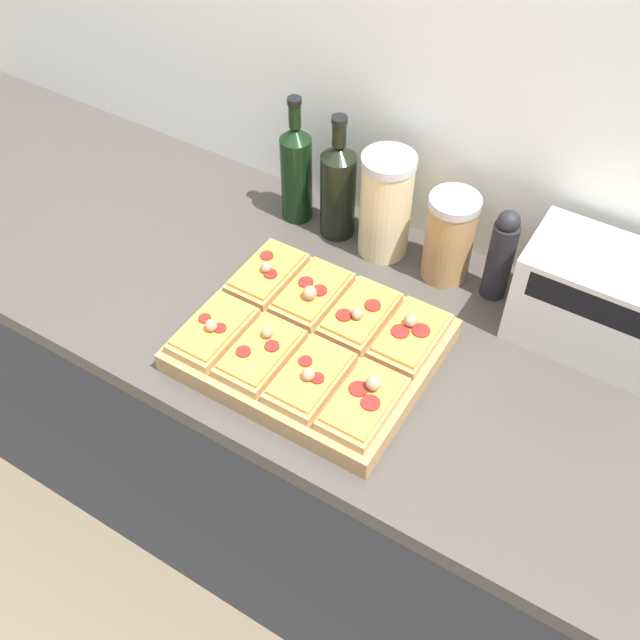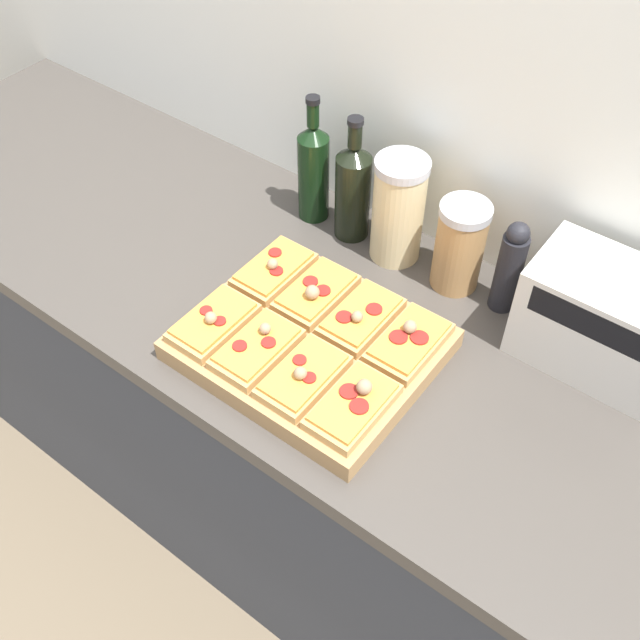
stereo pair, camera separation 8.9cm
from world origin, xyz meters
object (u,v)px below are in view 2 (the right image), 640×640
object	(u,v)px
olive_oil_bottle	(313,170)
pepper_mill	(510,267)
grain_jar_tall	(398,210)
grain_jar_short	(460,246)
wine_bottle	(353,189)
cutting_board	(310,345)
toaster_oven	(601,319)

from	to	relation	value
olive_oil_bottle	pepper_mill	xyz separation A→B (m)	(0.47, -0.00, -0.02)
grain_jar_tall	grain_jar_short	bearing A→B (deg)	-0.00
wine_bottle	pepper_mill	world-z (taller)	wine_bottle
cutting_board	grain_jar_tall	world-z (taller)	grain_jar_tall
wine_bottle	toaster_oven	world-z (taller)	wine_bottle
wine_bottle	grain_jar_short	bearing A→B (deg)	0.00
olive_oil_bottle	wine_bottle	xyz separation A→B (m)	(0.10, -0.00, -0.00)
cutting_board	toaster_oven	xyz separation A→B (m)	(0.42, 0.31, 0.08)
olive_oil_bottle	toaster_oven	bearing A→B (deg)	-1.70
olive_oil_bottle	cutting_board	bearing A→B (deg)	-53.53
grain_jar_tall	cutting_board	bearing A→B (deg)	-85.46
cutting_board	toaster_oven	size ratio (longest dim) A/B	1.48
wine_bottle	pepper_mill	bearing A→B (deg)	0.00
olive_oil_bottle	toaster_oven	xyz separation A→B (m)	(0.66, -0.02, -0.02)
grain_jar_tall	grain_jar_short	distance (m)	0.15
wine_bottle	grain_jar_short	size ratio (longest dim) A/B	1.46
grain_jar_tall	toaster_oven	world-z (taller)	grain_jar_tall
cutting_board	grain_jar_tall	xyz separation A→B (m)	(-0.03, 0.33, 0.10)
grain_jar_tall	pepper_mill	size ratio (longest dim) A/B	1.13
cutting_board	toaster_oven	distance (m)	0.53
olive_oil_bottle	grain_jar_short	size ratio (longest dim) A/B	1.51
toaster_oven	grain_jar_short	bearing A→B (deg)	176.26
cutting_board	grain_jar_short	size ratio (longest dim) A/B	2.25
grain_jar_tall	grain_jar_short	size ratio (longest dim) A/B	1.20
wine_bottle	cutting_board	bearing A→B (deg)	-67.06
grain_jar_short	wine_bottle	bearing A→B (deg)	180.00
olive_oil_bottle	wine_bottle	bearing A→B (deg)	-0.00
cutting_board	grain_jar_short	world-z (taller)	grain_jar_short
wine_bottle	pepper_mill	size ratio (longest dim) A/B	1.37
wine_bottle	grain_jar_short	distance (m)	0.26
cutting_board	grain_jar_short	bearing A→B (deg)	70.03
grain_jar_tall	grain_jar_short	world-z (taller)	grain_jar_tall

